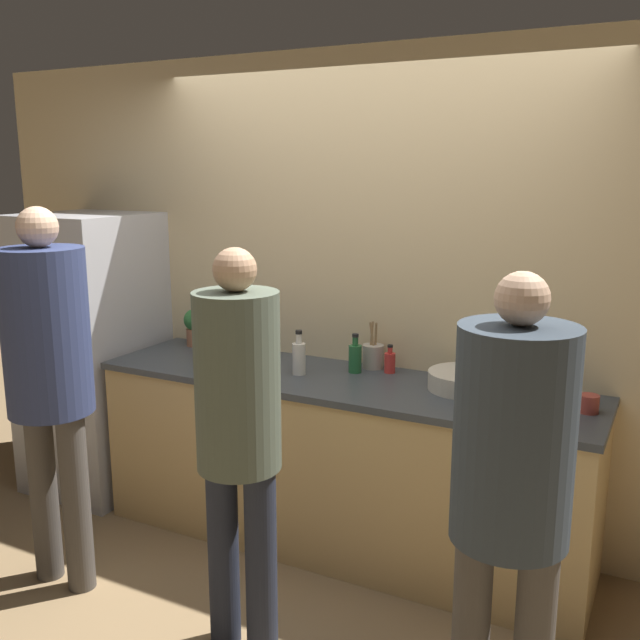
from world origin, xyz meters
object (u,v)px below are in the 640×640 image
refrigerator (93,353)px  bottle_green (355,357)px  bottle_red (390,362)px  fruit_bowl (465,380)px  bottle_clear (299,357)px  person_right (511,476)px  potted_plant (195,326)px  utensil_crock (373,356)px  person_left (48,362)px  person_center (239,422)px  cup_red (589,404)px

refrigerator → bottle_green: refrigerator is taller
bottle_red → fruit_bowl: bearing=-13.4°
bottle_clear → person_right: bearing=-36.7°
refrigerator → potted_plant: 0.68m
bottle_red → utensil_crock: bearing=158.9°
person_left → utensil_crock: person_left is taller
person_right → bottle_green: person_right is taller
person_left → person_center: person_left is taller
refrigerator → bottle_clear: (1.47, -0.01, 0.16)m
person_left → fruit_bowl: person_left is taller
fruit_bowl → bottle_red: bottle_red is taller
utensil_crock → bottle_red: size_ratio=1.68×
person_left → bottle_clear: (0.80, 0.92, -0.10)m
bottle_clear → person_center: bearing=-75.5°
fruit_bowl → bottle_clear: 0.86m
person_center → utensil_crock: bearing=87.3°
fruit_bowl → bottle_green: (-0.60, 0.03, 0.04)m
potted_plant → person_left: bearing=-87.3°
utensil_crock → cup_red: 1.15m
bottle_clear → bottle_red: bearing=30.8°
person_right → utensil_crock: 1.63m
person_left → bottle_red: bearing=43.8°
bottle_green → cup_red: bearing=-4.9°
utensil_crock → bottle_red: (0.11, -0.04, -0.01)m
person_left → bottle_clear: 1.22m
fruit_bowl → utensil_crock: size_ratio=1.42×
refrigerator → person_right: size_ratio=1.02×
person_left → bottle_green: bearing=46.0°
bottle_clear → bottle_green: bottle_clear is taller
person_left → bottle_red: 1.69m
person_center → person_right: size_ratio=1.01×
fruit_bowl → cup_red: (0.58, -0.07, -0.01)m
utensil_crock → cup_red: utensil_crock is taller
person_right → utensil_crock: size_ratio=6.63×
person_center → bottle_clear: size_ratio=7.16×
bottle_clear → bottle_red: 0.48m
refrigerator → bottle_green: bearing=5.4°
bottle_red → potted_plant: (-1.27, 0.00, 0.06)m
person_right → cup_red: 1.06m
cup_red → utensil_crock: bearing=168.9°
person_right → potted_plant: (-2.18, 1.23, 0.02)m
person_left → person_right: size_ratio=1.08×
bottle_green → cup_red: 1.19m
cup_red → fruit_bowl: bearing=172.7°
person_right → bottle_green: bearing=133.0°
bottle_clear → cup_red: bottle_clear is taller
refrigerator → cup_red: (2.90, 0.06, 0.10)m
cup_red → potted_plant: size_ratio=0.39×
potted_plant → cup_red: bearing=-4.5°
bottle_clear → cup_red: 1.43m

